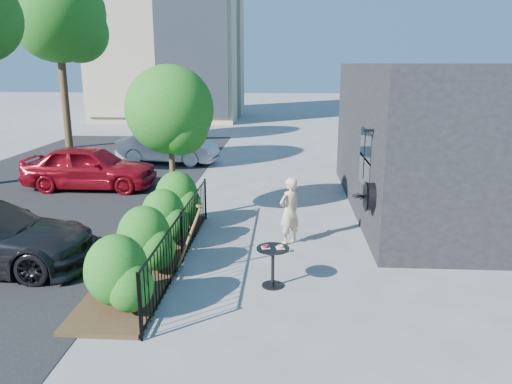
# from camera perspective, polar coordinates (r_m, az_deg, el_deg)

# --- Properties ---
(ground) EXTENTS (120.00, 120.00, 0.00)m
(ground) POSITION_cam_1_polar(r_m,az_deg,el_deg) (10.36, -0.13, -8.29)
(ground) COLOR gray
(ground) RESTS_ON ground
(shop_building) EXTENTS (6.22, 9.00, 4.00)m
(shop_building) POSITION_cam_1_polar(r_m,az_deg,el_deg) (14.98, 22.66, 5.68)
(shop_building) COLOR black
(shop_building) RESTS_ON ground
(fence) EXTENTS (0.05, 6.05, 1.10)m
(fence) POSITION_cam_1_polar(r_m,az_deg,el_deg) (10.35, -8.48, -5.14)
(fence) COLOR black
(fence) RESTS_ON ground
(planting_bed) EXTENTS (1.30, 6.00, 0.08)m
(planting_bed) POSITION_cam_1_polar(r_m,az_deg,el_deg) (10.70, -12.07, -7.63)
(planting_bed) COLOR #382616
(planting_bed) RESTS_ON ground
(shrubs) EXTENTS (1.10, 5.60, 1.24)m
(shrubs) POSITION_cam_1_polar(r_m,az_deg,el_deg) (10.54, -11.60, -4.13)
(shrubs) COLOR #165914
(shrubs) RESTS_ON ground
(patio_tree) EXTENTS (2.20, 2.20, 3.94)m
(patio_tree) POSITION_cam_1_polar(r_m,az_deg,el_deg) (12.67, -9.57, 8.65)
(patio_tree) COLOR #3F2B19
(patio_tree) RESTS_ON ground
(street) EXTENTS (9.00, 30.00, 0.01)m
(street) POSITION_cam_1_polar(r_m,az_deg,el_deg) (15.20, -26.69, -2.36)
(street) COLOR black
(street) RESTS_ON ground
(street_tree_far) EXTENTS (4.40, 4.40, 8.28)m
(street_tree_far) POSITION_cam_1_polar(r_m,az_deg,el_deg) (25.82, -21.64, 17.79)
(street_tree_far) COLOR #3F2B19
(street_tree_far) RESTS_ON ground
(cafe_table) EXTENTS (0.60, 0.60, 0.81)m
(cafe_table) POSITION_cam_1_polar(r_m,az_deg,el_deg) (9.22, 1.94, -7.74)
(cafe_table) COLOR black
(cafe_table) RESTS_ON ground
(woman) EXTENTS (0.67, 0.66, 1.55)m
(woman) POSITION_cam_1_polar(r_m,az_deg,el_deg) (11.31, 3.85, -2.17)
(woman) COLOR #D8B28B
(woman) RESTS_ON ground
(shovel) EXTENTS (0.53, 0.19, 1.47)m
(shovel) POSITION_cam_1_polar(r_m,az_deg,el_deg) (9.73, -7.81, -5.91)
(shovel) COLOR brown
(shovel) RESTS_ON ground
(car_red) EXTENTS (4.27, 1.75, 1.45)m
(car_red) POSITION_cam_1_polar(r_m,az_deg,el_deg) (17.16, -18.44, 2.72)
(car_red) COLOR maroon
(car_red) RESTS_ON ground
(car_silver) EXTENTS (4.24, 1.99, 1.34)m
(car_silver) POSITION_cam_1_polar(r_m,az_deg,el_deg) (20.88, -9.99, 5.10)
(car_silver) COLOR silver
(car_silver) RESTS_ON ground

